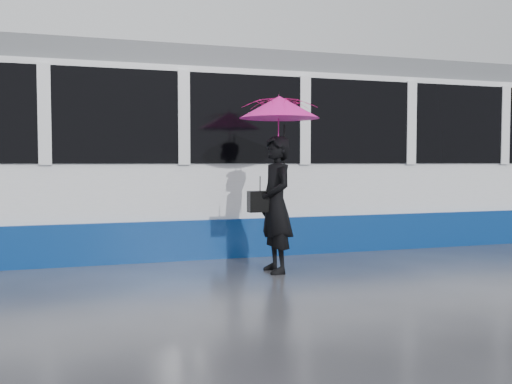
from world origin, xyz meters
name	(u,v)px	position (x,y,z in m)	size (l,w,h in m)	color
ground	(178,278)	(0.00, 0.00, 0.00)	(90.00, 90.00, 0.00)	#2B2B30
rails	(153,249)	(0.00, 2.50, 0.01)	(34.00, 1.51, 0.02)	#3F3D38
tram	(304,156)	(2.83, 2.50, 1.64)	(26.00, 2.56, 3.35)	white
woman	(276,205)	(1.35, -0.04, 0.94)	(0.68, 0.45, 1.88)	black
umbrella	(279,123)	(1.40, -0.04, 2.06)	(1.15, 1.15, 1.27)	#F71496
handbag	(260,201)	(1.13, -0.02, 0.98)	(0.34, 0.16, 0.47)	black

